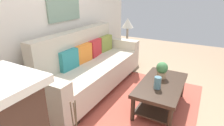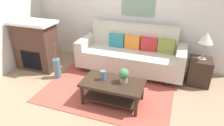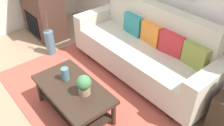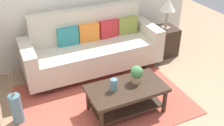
{
  "view_description": "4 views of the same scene",
  "coord_description": "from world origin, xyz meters",
  "px_view_note": "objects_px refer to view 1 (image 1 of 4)",
  "views": [
    {
      "loc": [
        -2.24,
        -0.37,
        1.69
      ],
      "look_at": [
        0.12,
        0.91,
        0.64
      ],
      "focal_mm": 29.02,
      "sensor_mm": 36.0,
      "label": 1
    },
    {
      "loc": [
        1.22,
        -2.7,
        2.27
      ],
      "look_at": [
        -0.01,
        0.74,
        0.48
      ],
      "focal_mm": 31.93,
      "sensor_mm": 36.0,
      "label": 2
    },
    {
      "loc": [
        2.24,
        -0.92,
        2.42
      ],
      "look_at": [
        0.17,
        0.81,
        0.46
      ],
      "focal_mm": 38.49,
      "sensor_mm": 36.0,
      "label": 3
    },
    {
      "loc": [
        -1.21,
        -2.49,
        2.62
      ],
      "look_at": [
        0.21,
        0.58,
        0.58
      ],
      "focal_mm": 42.48,
      "sensor_mm": 36.0,
      "label": 4
    }
  ],
  "objects_px": {
    "tabletop_vase": "(158,83)",
    "table_lamp": "(128,24)",
    "framed_painting": "(64,1)",
    "side_table": "(127,53)",
    "throw_pillow_orange": "(83,53)",
    "throw_pillow_olive": "(105,43)",
    "couch": "(89,67)",
    "coffee_table": "(161,90)",
    "potted_plant_tabletop": "(162,69)",
    "throw_pillow_crimson": "(95,48)",
    "throw_pillow_teal": "(69,60)"
  },
  "relations": [
    {
      "from": "throw_pillow_teal",
      "to": "framed_painting",
      "type": "xyz_separation_m",
      "value": [
        0.38,
        0.34,
        0.88
      ]
    },
    {
      "from": "throw_pillow_teal",
      "to": "tabletop_vase",
      "type": "xyz_separation_m",
      "value": [
        0.21,
        -1.4,
        -0.16
      ]
    },
    {
      "from": "throw_pillow_olive",
      "to": "table_lamp",
      "type": "distance_m",
      "value": 0.83
    },
    {
      "from": "throw_pillow_teal",
      "to": "throw_pillow_crimson",
      "type": "bearing_deg",
      "value": 0.0
    },
    {
      "from": "throw_pillow_orange",
      "to": "potted_plant_tabletop",
      "type": "relative_size",
      "value": 1.37
    },
    {
      "from": "table_lamp",
      "to": "framed_painting",
      "type": "distance_m",
      "value": 1.69
    },
    {
      "from": "throw_pillow_teal",
      "to": "coffee_table",
      "type": "height_order",
      "value": "throw_pillow_teal"
    },
    {
      "from": "coffee_table",
      "to": "tabletop_vase",
      "type": "xyz_separation_m",
      "value": [
        -0.19,
        0.02,
        0.2
      ]
    },
    {
      "from": "coffee_table",
      "to": "table_lamp",
      "type": "relative_size",
      "value": 1.93
    },
    {
      "from": "throw_pillow_orange",
      "to": "side_table",
      "type": "distance_m",
      "value": 1.57
    },
    {
      "from": "throw_pillow_crimson",
      "to": "throw_pillow_olive",
      "type": "bearing_deg",
      "value": 0.0
    },
    {
      "from": "throw_pillow_orange",
      "to": "potted_plant_tabletop",
      "type": "xyz_separation_m",
      "value": [
        0.2,
        -1.36,
        -0.11
      ]
    },
    {
      "from": "throw_pillow_orange",
      "to": "table_lamp",
      "type": "relative_size",
      "value": 0.63
    },
    {
      "from": "throw_pillow_orange",
      "to": "throw_pillow_olive",
      "type": "distance_m",
      "value": 0.76
    },
    {
      "from": "couch",
      "to": "throw_pillow_teal",
      "type": "height_order",
      "value": "couch"
    },
    {
      "from": "throw_pillow_crimson",
      "to": "potted_plant_tabletop",
      "type": "distance_m",
      "value": 1.38
    },
    {
      "from": "potted_plant_tabletop",
      "to": "side_table",
      "type": "bearing_deg",
      "value": 42.07
    },
    {
      "from": "throw_pillow_teal",
      "to": "couch",
      "type": "bearing_deg",
      "value": -18.06
    },
    {
      "from": "couch",
      "to": "coffee_table",
      "type": "distance_m",
      "value": 1.3
    },
    {
      "from": "coffee_table",
      "to": "throw_pillow_crimson",
      "type": "bearing_deg",
      "value": 75.72
    },
    {
      "from": "coffee_table",
      "to": "throw_pillow_orange",
      "type": "bearing_deg",
      "value": 90.82
    },
    {
      "from": "coffee_table",
      "to": "side_table",
      "type": "xyz_separation_m",
      "value": [
        1.48,
        1.23,
        -0.03
      ]
    },
    {
      "from": "throw_pillow_orange",
      "to": "throw_pillow_olive",
      "type": "bearing_deg",
      "value": 0.0
    },
    {
      "from": "throw_pillow_crimson",
      "to": "framed_painting",
      "type": "height_order",
      "value": "framed_painting"
    },
    {
      "from": "framed_painting",
      "to": "throw_pillow_crimson",
      "type": "bearing_deg",
      "value": -41.78
    },
    {
      "from": "couch",
      "to": "potted_plant_tabletop",
      "type": "relative_size",
      "value": 9.19
    },
    {
      "from": "throw_pillow_olive",
      "to": "framed_painting",
      "type": "height_order",
      "value": "framed_painting"
    },
    {
      "from": "framed_painting",
      "to": "side_table",
      "type": "bearing_deg",
      "value": -19.36
    },
    {
      "from": "couch",
      "to": "tabletop_vase",
      "type": "relative_size",
      "value": 13.74
    },
    {
      "from": "tabletop_vase",
      "to": "side_table",
      "type": "height_order",
      "value": "tabletop_vase"
    },
    {
      "from": "throw_pillow_crimson",
      "to": "side_table",
      "type": "xyz_separation_m",
      "value": [
        1.12,
        -0.19,
        -0.4
      ]
    },
    {
      "from": "couch",
      "to": "throw_pillow_olive",
      "type": "relative_size",
      "value": 6.69
    },
    {
      "from": "throw_pillow_teal",
      "to": "table_lamp",
      "type": "height_order",
      "value": "table_lamp"
    },
    {
      "from": "throw_pillow_orange",
      "to": "side_table",
      "type": "height_order",
      "value": "throw_pillow_orange"
    },
    {
      "from": "couch",
      "to": "potted_plant_tabletop",
      "type": "height_order",
      "value": "couch"
    },
    {
      "from": "tabletop_vase",
      "to": "table_lamp",
      "type": "height_order",
      "value": "table_lamp"
    },
    {
      "from": "throw_pillow_teal",
      "to": "throw_pillow_olive",
      "type": "relative_size",
      "value": 1.0
    },
    {
      "from": "table_lamp",
      "to": "framed_painting",
      "type": "bearing_deg",
      "value": 160.64
    },
    {
      "from": "tabletop_vase",
      "to": "table_lamp",
      "type": "bearing_deg",
      "value": 35.96
    },
    {
      "from": "throw_pillow_orange",
      "to": "throw_pillow_crimson",
      "type": "relative_size",
      "value": 1.0
    },
    {
      "from": "throw_pillow_teal",
      "to": "potted_plant_tabletop",
      "type": "xyz_separation_m",
      "value": [
        0.58,
        -1.36,
        -0.11
      ]
    },
    {
      "from": "table_lamp",
      "to": "framed_painting",
      "type": "xyz_separation_m",
      "value": [
        -1.5,
        0.53,
        0.56
      ]
    },
    {
      "from": "coffee_table",
      "to": "framed_painting",
      "type": "height_order",
      "value": "framed_painting"
    },
    {
      "from": "throw_pillow_teal",
      "to": "throw_pillow_olive",
      "type": "distance_m",
      "value": 1.14
    },
    {
      "from": "throw_pillow_olive",
      "to": "table_lamp",
      "type": "xyz_separation_m",
      "value": [
        0.74,
        -0.19,
        0.31
      ]
    },
    {
      "from": "throw_pillow_orange",
      "to": "couch",
      "type": "bearing_deg",
      "value": -90.0
    },
    {
      "from": "table_lamp",
      "to": "couch",
      "type": "bearing_deg",
      "value": 177.59
    },
    {
      "from": "throw_pillow_teal",
      "to": "throw_pillow_olive",
      "type": "height_order",
      "value": "same"
    },
    {
      "from": "throw_pillow_olive",
      "to": "throw_pillow_teal",
      "type": "bearing_deg",
      "value": 180.0
    },
    {
      "from": "side_table",
      "to": "table_lamp",
      "type": "bearing_deg",
      "value": 45.0
    }
  ]
}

